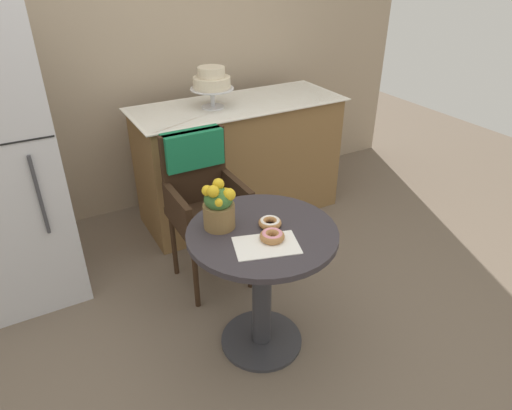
% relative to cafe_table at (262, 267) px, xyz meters
% --- Properties ---
extents(ground_plane, '(8.00, 8.00, 0.00)m').
position_rel_cafe_table_xyz_m(ground_plane, '(0.00, 0.00, -0.51)').
color(ground_plane, '#6B5B4C').
extents(back_wall, '(4.80, 0.10, 2.70)m').
position_rel_cafe_table_xyz_m(back_wall, '(0.00, 1.85, 0.84)').
color(back_wall, tan).
rests_on(back_wall, ground).
extents(cafe_table, '(0.72, 0.72, 0.72)m').
position_rel_cafe_table_xyz_m(cafe_table, '(0.00, 0.00, 0.00)').
color(cafe_table, '#332D33').
rests_on(cafe_table, ground).
extents(wicker_chair, '(0.42, 0.45, 0.95)m').
position_rel_cafe_table_xyz_m(wicker_chair, '(-0.01, 0.71, 0.13)').
color(wicker_chair, '#332114').
rests_on(wicker_chair, ground).
extents(paper_napkin, '(0.33, 0.27, 0.00)m').
position_rel_cafe_table_xyz_m(paper_napkin, '(-0.05, -0.12, 0.21)').
color(paper_napkin, white).
rests_on(paper_napkin, cafe_table).
extents(donut_front, '(0.11, 0.11, 0.04)m').
position_rel_cafe_table_xyz_m(donut_front, '(0.05, 0.02, 0.23)').
color(donut_front, '#AD7542').
rests_on(donut_front, cafe_table).
extents(donut_mid, '(0.11, 0.11, 0.04)m').
position_rel_cafe_table_xyz_m(donut_mid, '(-0.00, -0.09, 0.23)').
color(donut_mid, '#AD7542').
rests_on(donut_mid, cafe_table).
extents(flower_vase, '(0.15, 0.15, 0.24)m').
position_rel_cafe_table_xyz_m(flower_vase, '(-0.16, 0.13, 0.32)').
color(flower_vase, brown).
rests_on(flower_vase, cafe_table).
extents(display_counter, '(1.56, 0.62, 0.90)m').
position_rel_cafe_table_xyz_m(display_counter, '(0.55, 1.30, -0.05)').
color(display_counter, olive).
rests_on(display_counter, ground).
extents(tiered_cake_stand, '(0.30, 0.30, 0.28)m').
position_rel_cafe_table_xyz_m(tiered_cake_stand, '(0.35, 1.30, 0.57)').
color(tiered_cake_stand, silver).
rests_on(tiered_cake_stand, display_counter).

